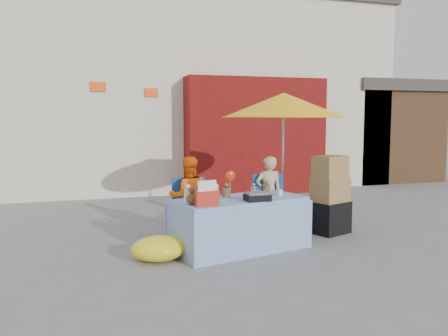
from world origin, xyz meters
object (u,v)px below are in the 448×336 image
object	(u,v)px
box_stack	(330,198)
umbrella	(284,106)
vendor_beige	(269,193)
vendor_orange	(188,197)
market_table	(239,223)
chair_left	(191,220)
chair_right	(272,215)

from	to	relation	value
box_stack	umbrella	bearing A→B (deg)	128.35
vendor_beige	umbrella	xyz separation A→B (m)	(0.30, 0.15, 1.33)
vendor_orange	box_stack	world-z (taller)	vendor_orange
market_table	box_stack	xyz separation A→B (m)	(1.57, 0.44, 0.19)
chair_left	chair_right	world-z (taller)	same
market_table	vendor_beige	size ratio (longest dim) A/B	1.67
market_table	vendor_orange	distance (m)	1.03
box_stack	market_table	bearing A→B (deg)	-164.51
chair_left	vendor_orange	size ratio (longest dim) A/B	0.73
chair_left	chair_right	distance (m)	1.25
market_table	vendor_beige	world-z (taller)	vendor_beige
market_table	vendor_beige	bearing A→B (deg)	34.98
market_table	box_stack	size ratio (longest dim) A/B	1.64
chair_right	umbrella	distance (m)	1.69
chair_right	market_table	bearing A→B (deg)	-131.86
chair_left	chair_right	xyz separation A→B (m)	(1.25, 0.00, 0.00)
chair_left	box_stack	xyz separation A→B (m)	(2.03, -0.33, 0.28)
market_table	chair_left	size ratio (longest dim) A/B	2.23
chair_right	vendor_orange	world-z (taller)	vendor_orange
market_table	vendor_beige	xyz separation A→B (m)	(0.79, 0.90, 0.22)
chair_right	chair_left	bearing A→B (deg)	-175.73
box_stack	vendor_orange	bearing A→B (deg)	167.24
umbrella	box_stack	world-z (taller)	umbrella
market_table	box_stack	world-z (taller)	box_stack
vendor_beige	box_stack	bearing A→B (deg)	153.82
vendor_orange	box_stack	bearing A→B (deg)	171.51
umbrella	chair_right	bearing A→B (deg)	-136.43
vendor_orange	umbrella	bearing A→B (deg)	-170.20
market_table	chair_left	xyz separation A→B (m)	(-0.46, 0.76, -0.09)
chair_left	umbrella	bearing A→B (deg)	14.67
vendor_orange	umbrella	size ratio (longest dim) A/B	0.55
market_table	vendor_orange	size ratio (longest dim) A/B	1.64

